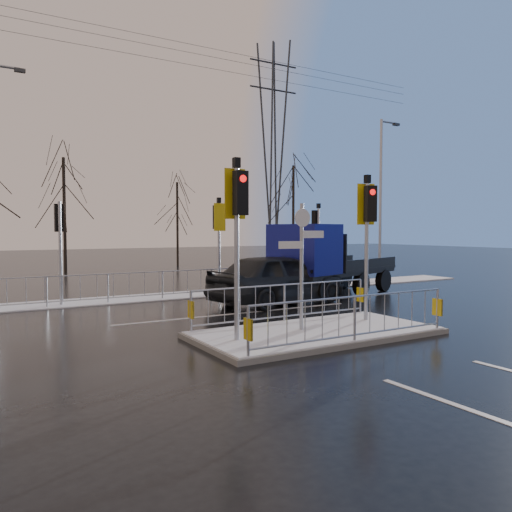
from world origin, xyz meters
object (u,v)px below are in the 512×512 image
traffic_island (315,320)px  flatbed_truck (318,259)px  car_far_lane (278,278)px  street_lamp_right (382,193)px

traffic_island → flatbed_truck: (4.32, 5.49, 1.09)m
car_far_lane → flatbed_truck: 2.35m
car_far_lane → street_lamp_right: size_ratio=0.66×
traffic_island → car_far_lane: size_ratio=1.14×
flatbed_truck → street_lamp_right: street_lamp_right is taller
car_far_lane → flatbed_truck: (2.20, 0.59, 0.59)m
traffic_island → car_far_lane: traffic_island is taller
traffic_island → street_lamp_right: size_ratio=0.75×
car_far_lane → street_lamp_right: bearing=-76.3°
traffic_island → flatbed_truck: size_ratio=0.94×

